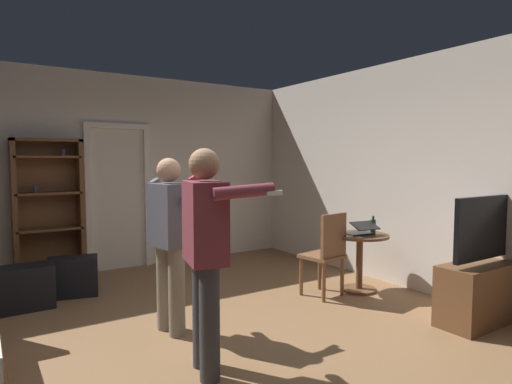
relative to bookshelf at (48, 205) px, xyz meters
name	(u,v)px	position (x,y,z in m)	size (l,w,h in m)	color
ground_plane	(200,353)	(0.73, -3.02, -1.01)	(7.00, 7.00, 0.00)	olive
wall_back	(101,173)	(0.73, 0.23, 0.41)	(6.17, 0.12, 2.84)	silver
wall_right	(430,175)	(3.76, -3.02, 0.41)	(0.12, 6.61, 2.84)	silver
doorway_frame	(118,186)	(0.95, 0.15, 0.21)	(0.93, 0.08, 2.13)	white
bookshelf	(48,205)	(0.00, 0.00, 0.00)	(0.84, 0.32, 1.88)	brown
tv_flatscreen	(484,284)	(3.40, -3.90, -0.63)	(1.08, 0.40, 1.26)	brown
side_table	(360,252)	(3.12, -2.52, -0.53)	(0.70, 0.70, 0.70)	brown
laptop	(361,231)	(3.08, -2.56, -0.26)	(0.36, 0.36, 0.17)	black
bottle_on_table	(373,226)	(3.26, -2.60, -0.21)	(0.06, 0.06, 0.22)	#1C3F1F
wooden_chair	(327,251)	(2.62, -2.48, -0.46)	(0.48, 0.48, 0.99)	brown
person_blue_shirt	(206,245)	(0.64, -3.34, -0.03)	(0.61, 0.67, 1.69)	#333338
person_striped_shirt	(171,234)	(0.71, -2.46, -0.08)	(0.66, 0.56, 1.62)	gray
suitcase_dark	(24,288)	(-0.39, -1.02, -0.77)	(0.57, 0.35, 0.47)	black
suitcase_small	(73,277)	(0.13, -0.83, -0.78)	(0.55, 0.29, 0.46)	black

